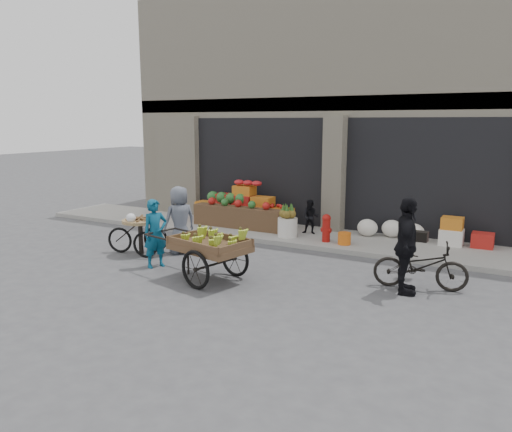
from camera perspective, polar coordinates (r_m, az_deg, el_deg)
The scene contains 15 objects.
ground at distance 9.85m, azimuth -1.45°, elevation -7.68°, with size 80.00×80.00×0.00m, color #424244.
sidewalk at distance 13.40m, azimuth 7.43°, elevation -2.51°, with size 18.00×2.20×0.12m, color gray.
building at distance 16.78m, azimuth 12.74°, elevation 11.37°, with size 14.00×6.45×7.00m.
fruit_display at distance 14.59m, azimuth -1.21°, elevation 1.11°, with size 3.10×1.12×1.24m.
pineapple_bin at distance 13.17m, azimuth 3.63°, elevation -1.29°, with size 0.52×0.52×0.50m, color silver.
fire_hydrant at distance 12.68m, azimuth 8.04°, elevation -1.24°, with size 0.22×0.22×0.71m.
orange_bucket at distance 12.52m, azimuth 10.06°, elevation -2.54°, with size 0.32×0.32×0.30m, color orange.
right_bay_goods at distance 13.22m, azimuth 19.04°, elevation -1.66°, with size 3.35×0.60×0.70m.
seated_person at distance 13.51m, azimuth 6.26°, elevation -0.10°, with size 0.45×0.35×0.93m, color black.
banana_cart at distance 9.87m, azimuth -5.54°, elevation -3.01°, with size 2.71×1.55×1.07m.
vendor_woman at distance 10.95m, azimuth -11.42°, elevation -1.97°, with size 0.54×0.36×1.49m, color navy.
tricycle_cart at distance 12.14m, azimuth -13.10°, elevation -1.66°, with size 1.46×1.03×0.95m.
vendor_grey at distance 12.00m, azimuth -8.72°, elevation -0.45°, with size 0.79×0.51×1.62m, color slate.
bicycle at distance 9.90m, azimuth 18.27°, elevation -5.42°, with size 0.60×1.72×0.90m, color black.
cyclist at distance 9.45m, azimuth 16.78°, elevation -3.31°, with size 1.05×0.44×1.79m, color black.
Camera 1 is at (4.72, -8.07, 3.12)m, focal length 35.00 mm.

